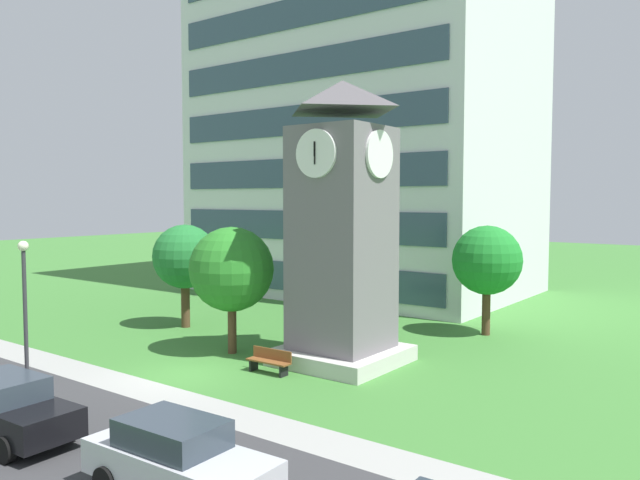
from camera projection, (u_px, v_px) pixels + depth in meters
The scene contains 12 objects.
ground_plane at pixel (185, 375), 22.82m from camera, with size 160.00×160.00×0.00m, color #3D7A33.
street_asphalt at pixel (9, 426), 17.67m from camera, with size 120.00×7.20×0.01m, color #38383A.
kerb_strip at pixel (138, 388), 21.18m from camera, with size 120.00×1.60×0.01m, color #9E9E99.
office_building at pixel (365, 84), 43.35m from camera, with size 21.26×14.67×28.80m.
clock_tower at pixel (342, 238), 24.16m from camera, with size 4.36×4.36×10.94m.
park_bench at pixel (270, 361), 22.99m from camera, with size 1.81×0.54×0.88m.
street_lamp at pixel (25, 293), 21.81m from camera, with size 0.36×0.36×4.96m.
tree_near_tower at pixel (232, 269), 25.78m from camera, with size 3.51×3.51×5.28m.
tree_by_building at pixel (185, 257), 31.04m from camera, with size 3.19×3.19×5.15m.
tree_streetside at pixel (487, 261), 29.26m from camera, with size 3.26×3.26×5.19m.
parked_car_black at pixel (7, 408), 16.63m from camera, with size 4.52×2.05×1.69m.
parked_car_silver at pixel (178, 459), 13.37m from camera, with size 4.58×2.03×1.69m.
Camera 1 is at (17.43, -14.99, 6.43)m, focal length 35.03 mm.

